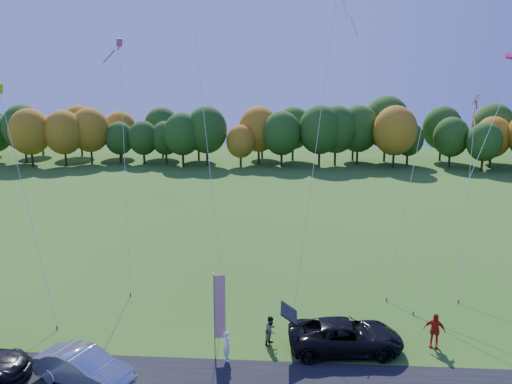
# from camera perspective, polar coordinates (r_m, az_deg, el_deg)

# --- Properties ---
(ground) EXTENTS (160.00, 160.00, 0.00)m
(ground) POSITION_cam_1_polar(r_m,az_deg,el_deg) (27.06, -0.87, -17.56)
(ground) COLOR #315D18
(tree_line) EXTENTS (116.00, 12.00, 10.00)m
(tree_line) POSITION_cam_1_polar(r_m,az_deg,el_deg) (79.46, 2.32, 2.96)
(tree_line) COLOR #1E4711
(tree_line) RESTS_ON ground
(black_suv) EXTENTS (6.06, 3.22, 1.62)m
(black_suv) POSITION_cam_1_polar(r_m,az_deg,el_deg) (26.98, 10.20, -15.89)
(black_suv) COLOR black
(black_suv) RESTS_ON ground
(silver_sedan) EXTENTS (5.05, 3.26, 1.57)m
(silver_sedan) POSITION_cam_1_polar(r_m,az_deg,el_deg) (25.44, -19.07, -18.42)
(silver_sedan) COLOR #B9BABF
(silver_sedan) RESTS_ON ground
(person_tailgate_a) EXTENTS (0.50, 0.65, 1.57)m
(person_tailgate_a) POSITION_cam_1_polar(r_m,az_deg,el_deg) (25.84, -3.33, -17.15)
(person_tailgate_a) COLOR white
(person_tailgate_a) RESTS_ON ground
(person_tailgate_b) EXTENTS (0.85, 0.93, 1.55)m
(person_tailgate_b) POSITION_cam_1_polar(r_m,az_deg,el_deg) (27.19, 1.71, -15.52)
(person_tailgate_b) COLOR gray
(person_tailgate_b) RESTS_ON ground
(person_east) EXTENTS (1.19, 0.82, 1.87)m
(person_east) POSITION_cam_1_polar(r_m,az_deg,el_deg) (28.40, 19.72, -14.65)
(person_east) COLOR red
(person_east) RESTS_ON ground
(feather_flag) EXTENTS (0.57, 0.22, 4.47)m
(feather_flag) POSITION_cam_1_polar(r_m,az_deg,el_deg) (25.29, -4.29, -12.86)
(feather_flag) COLOR #999999
(feather_flag) RESTS_ON ground
(kite_delta_blue) EXTENTS (5.86, 12.09, 26.86)m
(kite_delta_blue) POSITION_cam_1_polar(r_m,az_deg,el_deg) (34.75, -6.30, 11.48)
(kite_delta_blue) COLOR #4C3F33
(kite_delta_blue) RESTS_ON ground
(kite_parafoil_orange) EXTENTS (8.17, 11.78, 27.55)m
(kite_parafoil_orange) POSITION_cam_1_polar(r_m,az_deg,el_deg) (36.42, 19.41, 12.01)
(kite_parafoil_orange) COLOR #4C3F33
(kite_parafoil_orange) RESTS_ON ground
(kite_delta_red) EXTENTS (3.86, 8.79, 20.98)m
(kite_delta_red) POSITION_cam_1_polar(r_m,az_deg,el_deg) (29.96, 7.06, 6.22)
(kite_delta_red) COLOR #4C3F33
(kite_delta_red) RESTS_ON ground
(kite_parafoil_rainbow) EXTENTS (8.78, 6.45, 15.63)m
(kite_parafoil_rainbow) POSITION_cam_1_polar(r_m,az_deg,el_deg) (33.16, 23.16, 1.29)
(kite_parafoil_rainbow) COLOR #4C3F33
(kite_parafoil_rainbow) RESTS_ON ground
(kite_diamond_yellow) EXTENTS (5.09, 5.15, 13.68)m
(kite_diamond_yellow) POSITION_cam_1_polar(r_m,az_deg,el_deg) (31.67, -24.74, -1.19)
(kite_diamond_yellow) COLOR #4C3F33
(kite_diamond_yellow) RESTS_ON ground
(kite_diamond_white) EXTENTS (3.13, 7.81, 13.01)m
(kite_diamond_white) POSITION_cam_1_polar(r_m,az_deg,el_deg) (36.07, 23.07, -0.07)
(kite_diamond_white) COLOR #4C3F33
(kite_diamond_white) RESTS_ON ground
(kite_diamond_pink) EXTENTS (2.82, 8.11, 16.79)m
(kite_diamond_pink) POSITION_cam_1_polar(r_m,az_deg,el_deg) (35.34, -14.79, 3.54)
(kite_diamond_pink) COLOR #4C3F33
(kite_diamond_pink) RESTS_ON ground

